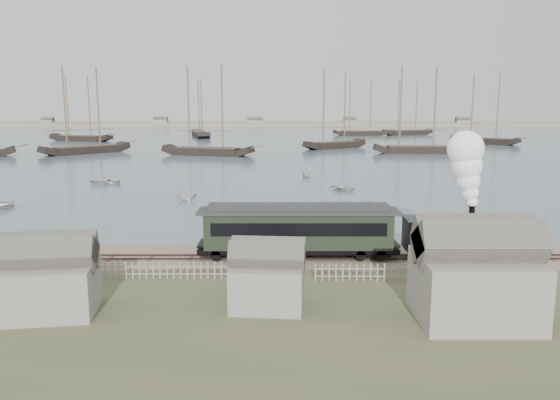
{
  "coord_description": "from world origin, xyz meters",
  "views": [
    {
      "loc": [
        2.65,
        -41.56,
        11.4
      ],
      "look_at": [
        2.72,
        3.29,
        3.5
      ],
      "focal_mm": 35.0,
      "sensor_mm": 36.0,
      "label": 1
    }
  ],
  "objects": [
    {
      "name": "schooner_5",
      "position": [
        61.88,
        116.27,
        10.06
      ],
      "size": [
        17.08,
        17.31,
        20.0
      ],
      "primitive_type": null,
      "rotation": [
        0.0,
        0.0,
        -0.8
      ],
      "color": "black",
      "rests_on": "harbor_water"
    },
    {
      "name": "schooner_6",
      "position": [
        -59.04,
        128.94,
        10.06
      ],
      "size": [
        20.96,
        10.19,
        20.0
      ],
      "primitive_type": null,
      "rotation": [
        0.0,
        0.0,
        -0.28
      ],
      "color": "black",
      "rests_on": "harbor_water"
    },
    {
      "name": "shed_mid",
      "position": [
        2.0,
        -12.0,
        0.0
      ],
      "size": [
        4.0,
        3.5,
        3.6
      ],
      "primitive_type": null,
      "color": "gray",
      "rests_on": "ground"
    },
    {
      "name": "rowboat_7",
      "position": [
        6.9,
        43.01,
        0.84
      ],
      "size": [
        3.77,
        3.58,
        1.56
      ],
      "primitive_type": "imported",
      "rotation": [
        0.0,
        0.0,
        0.44
      ],
      "color": "silver",
      "rests_on": "harbor_water"
    },
    {
      "name": "schooner_3",
      "position": [
        17.13,
        100.31,
        10.06
      ],
      "size": [
        17.71,
        14.31,
        20.0
      ],
      "primitive_type": null,
      "rotation": [
        0.0,
        0.0,
        0.62
      ],
      "color": "black",
      "rests_on": "harbor_water"
    },
    {
      "name": "picket_fence_west",
      "position": [
        -6.5,
        -7.0,
        0.0
      ],
      "size": [
        19.0,
        0.1,
        1.2
      ],
      "primitive_type": null,
      "color": "gray",
      "rests_on": "ground"
    },
    {
      "name": "schooner_2",
      "position": [
        -13.39,
        80.95,
        10.06
      ],
      "size": [
        21.54,
        10.61,
        20.0
      ],
      "primitive_type": null,
      "rotation": [
        0.0,
        0.0,
        -0.29
      ],
      "color": "black",
      "rests_on": "harbor_water"
    },
    {
      "name": "rail_track",
      "position": [
        0.0,
        -2.0,
        0.04
      ],
      "size": [
        120.0,
        1.8,
        0.16
      ],
      "color": "#39241F",
      "rests_on": "ground"
    },
    {
      "name": "far_spit",
      "position": [
        0.0,
        250.0,
        0.0
      ],
      "size": [
        500.0,
        20.0,
        1.8
      ],
      "primitive_type": "cube",
      "color": "tan",
      "rests_on": "ground"
    },
    {
      "name": "rowboat_3",
      "position": [
        11.24,
        30.09,
        0.44
      ],
      "size": [
        4.38,
        4.43,
        0.75
      ],
      "primitive_type": "imported",
      "rotation": [
        0.0,
        0.0,
        0.82
      ],
      "color": "silver",
      "rests_on": "harbor_water"
    },
    {
      "name": "shed_left",
      "position": [
        -10.0,
        -13.0,
        0.0
      ],
      "size": [
        5.0,
        4.0,
        4.1
      ],
      "primitive_type": null,
      "color": "gray",
      "rests_on": "ground"
    },
    {
      "name": "rowboat_1",
      "position": [
        -8.42,
        22.51,
        0.74
      ],
      "size": [
        2.89,
        3.12,
        1.36
      ],
      "primitive_type": "imported",
      "rotation": [
        0.0,
        0.0,
        1.86
      ],
      "color": "silver",
      "rests_on": "harbor_water"
    },
    {
      "name": "shed_right",
      "position": [
        13.0,
        -14.0,
        0.0
      ],
      "size": [
        6.0,
        5.0,
        5.1
      ],
      "primitive_type": null,
      "color": "gray",
      "rests_on": "ground"
    },
    {
      "name": "schooner_9",
      "position": [
        50.59,
        163.08,
        10.06
      ],
      "size": [
        19.93,
        10.62,
        20.0
      ],
      "primitive_type": null,
      "rotation": [
        0.0,
        0.0,
        0.33
      ],
      "color": "black",
      "rests_on": "harbor_water"
    },
    {
      "name": "schooner_8",
      "position": [
        32.44,
        158.66,
        10.06
      ],
      "size": [
        20.34,
        6.15,
        20.0
      ],
      "primitive_type": null,
      "rotation": [
        0.0,
        0.0,
        0.08
      ],
      "color": "black",
      "rests_on": "harbor_water"
    },
    {
      "name": "rowboat_5",
      "position": [
        31.42,
        44.55,
        0.72
      ],
      "size": [
        3.36,
        3.31,
        1.32
      ],
      "primitive_type": "imported",
      "rotation": [
        0.0,
        0.0,
        2.37
      ],
      "color": "silver",
      "rests_on": "harbor_water"
    },
    {
      "name": "rowboat_0",
      "position": [
        -27.95,
        17.84,
        0.47
      ],
      "size": [
        4.25,
        3.29,
        0.81
      ],
      "primitive_type": "imported",
      "rotation": [
        0.0,
        0.0,
        0.13
      ],
      "color": "silver",
      "rests_on": "harbor_water"
    },
    {
      "name": "ground",
      "position": [
        0.0,
        0.0,
        0.0
      ],
      "size": [
        600.0,
        600.0,
        0.0
      ],
      "primitive_type": "plane",
      "color": "gray",
      "rests_on": "ground"
    },
    {
      "name": "schooner_7",
      "position": [
        -24.82,
        149.82,
        10.06
      ],
      "size": [
        10.43,
        22.55,
        20.0
      ],
      "primitive_type": null,
      "rotation": [
        0.0,
        0.0,
        1.82
      ],
      "color": "black",
      "rests_on": "harbor_water"
    },
    {
      "name": "schooner_4",
      "position": [
        35.04,
        85.73,
        10.06
      ],
      "size": [
        20.63,
        5.83,
        20.0
      ],
      "primitive_type": null,
      "rotation": [
        0.0,
        0.0,
        -0.06
      ],
      "color": "black",
      "rests_on": "harbor_water"
    },
    {
      "name": "rowboat_6",
      "position": [
        -22.49,
        36.15,
        0.51
      ],
      "size": [
        3.45,
        4.59,
        0.9
      ],
      "primitive_type": "imported",
      "rotation": [
        0.0,
        0.0,
        4.79
      ],
      "color": "silver",
      "rests_on": "harbor_water"
    },
    {
      "name": "picket_fence_east",
      "position": [
        12.5,
        -7.5,
        0.0
      ],
      "size": [
        15.0,
        0.1,
        1.2
      ],
      "primitive_type": null,
      "color": "gray",
      "rests_on": "ground"
    },
    {
      "name": "beached_dinghy",
      "position": [
        -14.66,
        0.81,
        0.4
      ],
      "size": [
        2.8,
        3.88,
        0.8
      ],
      "primitive_type": "imported",
      "rotation": [
        0.0,
        0.0,
        1.58
      ],
      "color": "silver",
      "rests_on": "ground"
    },
    {
      "name": "rowboat_4",
      "position": [
        12.45,
        15.39,
        0.93
      ],
      "size": [
        3.64,
        3.95,
        1.73
      ],
      "primitive_type": "imported",
      "rotation": [
        0.0,
        0.0,
        4.99
      ],
      "color": "silver",
      "rests_on": "harbor_water"
    },
    {
      "name": "locomotive",
      "position": [
        16.21,
        -2.0,
        4.23
      ],
      "size": [
        7.35,
        2.74,
        9.16
      ],
      "color": "black",
      "rests_on": "ground"
    },
    {
      "name": "harbor_water",
      "position": [
        0.0,
        170.0,
        0.03
      ],
      "size": [
        600.0,
        336.0,
        0.06
      ],
      "primitive_type": "cube",
      "color": "#4C606D",
      "rests_on": "ground"
    },
    {
      "name": "schooner_1",
      "position": [
        -42.42,
        85.71,
        10.06
      ],
      "size": [
        18.0,
        18.83,
        20.0
      ],
      "primitive_type": null,
      "rotation": [
        0.0,
        0.0,
        0.82
      ],
      "color": "black",
      "rests_on": "harbor_water"
    },
    {
      "name": "rowboat_2",
      "position": [
        -3.12,
        12.05,
        0.68
      ],
      "size": [
        3.26,
        1.35,
        1.24
      ],
      "primitive_type": "imported",
      "rotation": [
        0.0,
        0.0,
        3.18
      ],
      "color": "silver",
      "rests_on": "harbor_water"
    },
    {
      "name": "passenger_coach",
      "position": [
        4.06,
        -2.0,
        2.27
      ],
      "size": [
        14.83,
        2.86,
        3.6
      ],
      "color": "black",
      "rests_on": "ground"
    }
  ]
}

